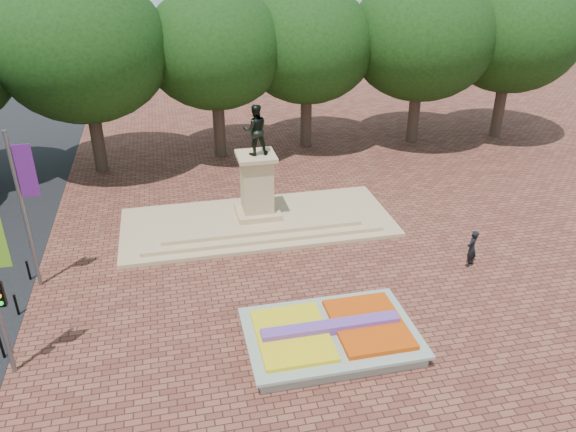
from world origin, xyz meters
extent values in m
plane|color=brown|center=(0.00, 0.00, 0.00)|extent=(90.00, 90.00, 0.00)
cube|color=gray|center=(1.00, -2.00, 0.23)|extent=(6.00, 4.00, 0.45)
cube|color=#A0AC9C|center=(1.00, -2.00, 0.50)|extent=(6.30, 4.30, 0.12)
cube|color=#DB500C|center=(2.45, -2.00, 0.63)|extent=(2.60, 3.40, 0.22)
cube|color=yellow|center=(-0.45, -2.00, 0.62)|extent=(2.60, 3.40, 0.18)
cube|color=#5F3491|center=(1.00, -2.00, 0.72)|extent=(5.20, 0.55, 0.38)
cube|color=tan|center=(0.00, 8.00, 0.10)|extent=(14.00, 6.00, 0.20)
cube|color=tan|center=(0.00, 8.00, 0.30)|extent=(12.00, 5.00, 0.20)
cube|color=tan|center=(0.00, 8.00, 0.50)|extent=(10.00, 4.00, 0.20)
cube|color=tan|center=(0.00, 8.00, 0.75)|extent=(2.20, 2.20, 0.30)
cube|color=tan|center=(0.00, 8.00, 2.30)|extent=(1.50, 1.50, 2.80)
cube|color=tan|center=(0.00, 8.00, 3.80)|extent=(1.90, 1.90, 0.20)
imported|color=black|center=(0.00, 8.00, 5.15)|extent=(1.22, 0.95, 2.50)
cylinder|color=#37261E|center=(-8.00, 18.00, 2.00)|extent=(0.80, 0.80, 4.00)
ellipsoid|color=black|center=(-8.00, 18.00, 6.69)|extent=(8.80, 8.80, 7.48)
cylinder|color=#37261E|center=(-1.00, 18.00, 2.00)|extent=(0.80, 0.80, 4.00)
ellipsoid|color=black|center=(-1.00, 18.00, 6.69)|extent=(8.80, 8.80, 7.48)
cylinder|color=#37261E|center=(6.00, 18.00, 2.00)|extent=(0.80, 0.80, 4.00)
ellipsoid|color=black|center=(6.00, 18.00, 6.69)|extent=(8.80, 8.80, 7.48)
cylinder|color=#37261E|center=(13.00, 18.00, 2.00)|extent=(0.80, 0.80, 4.00)
ellipsoid|color=black|center=(13.00, 18.00, 6.69)|extent=(8.80, 8.80, 7.48)
cylinder|color=#37261E|center=(20.00, 18.00, 2.00)|extent=(0.80, 0.80, 4.00)
ellipsoid|color=black|center=(20.00, 18.00, 6.69)|extent=(8.80, 8.80, 7.48)
cylinder|color=slate|center=(-10.20, 4.50, 3.50)|extent=(0.16, 0.16, 7.00)
cube|color=#621C78|center=(-9.75, 4.50, 5.30)|extent=(0.70, 0.04, 2.20)
cube|color=black|center=(-10.00, -1.00, 3.20)|extent=(0.28, 0.18, 0.90)
cylinder|color=black|center=(-10.70, -0.20, 0.45)|extent=(0.10, 0.10, 0.90)
cylinder|color=black|center=(-10.70, 2.40, 0.45)|extent=(0.10, 0.10, 0.90)
sphere|color=black|center=(-10.70, 2.40, 0.92)|extent=(0.12, 0.12, 0.12)
cylinder|color=black|center=(-10.70, 5.00, 0.45)|extent=(0.10, 0.10, 0.90)
sphere|color=black|center=(-10.70, 5.00, 0.92)|extent=(0.12, 0.12, 0.12)
imported|color=black|center=(8.79, 1.87, 0.89)|extent=(0.78, 0.73, 1.78)
camera|label=1|loc=(-4.15, -17.76, 13.73)|focal=35.00mm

